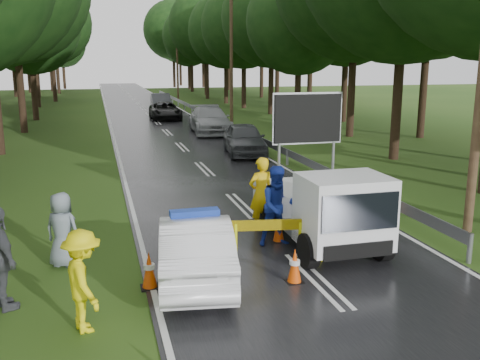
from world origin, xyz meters
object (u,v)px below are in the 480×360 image
object	(u,v)px
work_truck	(323,207)
civilian	(279,206)
queue_car_first	(244,139)
queue_car_second	(210,120)
barrier	(268,231)
queue_car_fourth	(161,102)
queue_car_third	(165,111)
police_sedan	(195,248)
officer	(261,194)

from	to	relation	value
work_truck	civilian	world-z (taller)	work_truck
work_truck	queue_car_first	distance (m)	13.22
work_truck	queue_car_second	distance (m)	21.31
barrier	queue_car_fourth	world-z (taller)	queue_car_fourth
barrier	queue_car_fourth	size ratio (longest dim) A/B	0.53
queue_car_third	queue_car_fourth	size ratio (longest dim) A/B	1.02
work_truck	queue_car_third	bearing A→B (deg)	90.03
barrier	civilian	xyz separation A→B (m)	(0.64, 1.14, 0.22)
queue_car_second	queue_car_third	bearing A→B (deg)	104.79
work_truck	barrier	distance (m)	1.89
barrier	queue_car_first	bearing A→B (deg)	86.43
queue_car_second	police_sedan	bearing A→B (deg)	-99.06
work_truck	barrier	world-z (taller)	work_truck
officer	barrier	bearing A→B (deg)	62.55
officer	civilian	world-z (taller)	civilian
barrier	queue_car_first	xyz separation A→B (m)	(3.30, 13.94, -0.02)
work_truck	queue_car_fourth	distance (m)	37.24
barrier	officer	distance (m)	2.51
police_sedan	queue_car_first	distance (m)	15.18
police_sedan	queue_car_third	bearing A→B (deg)	-88.28
barrier	police_sedan	bearing A→B (deg)	-157.65
queue_car_third	queue_car_fourth	world-z (taller)	queue_car_fourth
police_sedan	work_truck	world-z (taller)	work_truck
barrier	queue_car_fourth	bearing A→B (deg)	96.56
work_truck	queue_car_second	xyz separation A→B (m)	(1.62, 21.24, -0.17)
queue_car_second	queue_car_fourth	bearing A→B (deg)	97.75
queue_car_second	queue_car_third	distance (m)	8.81
queue_car_third	officer	bearing A→B (deg)	-91.20
queue_car_first	queue_car_second	bearing A→B (deg)	97.27
barrier	queue_car_first	distance (m)	14.33
work_truck	civilian	bearing A→B (deg)	163.08
queue_car_first	queue_car_fourth	xyz separation A→B (m)	(-1.18, 24.12, 0.02)
barrier	officer	size ratio (longest dim) A/B	1.24
queue_car_first	queue_car_third	world-z (taller)	queue_car_first
officer	queue_car_second	xyz separation A→B (m)	(2.72, 19.63, -0.18)
police_sedan	officer	world-z (taller)	officer
work_truck	queue_car_fourth	world-z (taller)	work_truck
police_sedan	queue_car_third	distance (m)	31.26
queue_car_fourth	queue_car_second	bearing A→B (deg)	-83.54
work_truck	officer	distance (m)	1.95
civilian	queue_car_fourth	distance (m)	36.95
queue_car_first	officer	bearing A→B (deg)	-96.02
officer	civilian	size ratio (longest dim) A/B	1.00
police_sedan	queue_car_second	world-z (taller)	queue_car_second
civilian	queue_car_first	world-z (taller)	civilian
police_sedan	queue_car_second	size ratio (longest dim) A/B	0.76
work_truck	queue_car_second	size ratio (longest dim) A/B	0.82
work_truck	queue_car_first	world-z (taller)	work_truck
officer	queue_car_second	size ratio (longest dim) A/B	0.35
police_sedan	civilian	world-z (taller)	civilian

